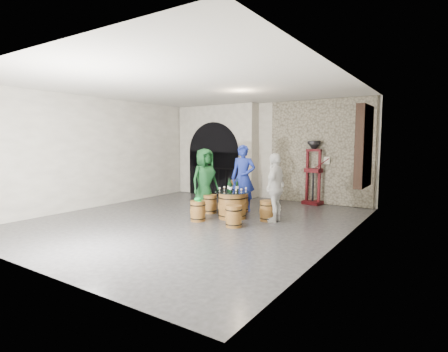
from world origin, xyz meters
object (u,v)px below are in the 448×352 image
Objects in this scene: barrel_stool_right at (267,211)px; person_blue at (243,178)px; wine_bottle_left at (229,186)px; barrel_stool_near_right at (234,216)px; wine_bottle_right at (237,186)px; person_green at (205,180)px; side_barrel at (238,191)px; barrel_table at (232,205)px; wine_bottle_center at (230,187)px; barrel_stool_near_left at (198,211)px; barrel_stool_left at (210,204)px; person_white at (275,187)px; barrel_stool_far at (242,203)px; corking_press at (313,168)px.

barrel_stool_right is 0.27× the size of person_blue.
barrel_stool_right is 1.14m from wine_bottle_left.
wine_bottle_right is at bearing 116.90° from barrel_stool_near_right.
person_green is 5.33× the size of wine_bottle_right.
wine_bottle_right reaches higher than side_barrel.
wine_bottle_left is (-0.10, 0.01, 0.47)m from barrel_table.
barrel_stool_near_left is at bearing -135.70° from wine_bottle_center.
wine_bottle_center is at bearing 44.30° from barrel_stool_near_left.
barrel_table is 1.77× the size of barrel_stool_near_right.
barrel_stool_left is 1.12m from wine_bottle_center.
wine_bottle_center is at bearing 128.13° from barrel_stool_near_right.
barrel_stool_left is at bearing 164.24° from barrel_table.
barrel_stool_right is 0.29× the size of person_green.
barrel_table is 1.77× the size of barrel_stool_left.
wine_bottle_left is (-1.14, -0.27, -0.02)m from person_white.
person_green is at bearing 163.33° from wine_bottle_left.
barrel_stool_near_left is (-0.54, -0.70, -0.09)m from barrel_table.
barrel_stool_left is 1.00× the size of barrel_stool_far.
person_blue is 1.11× the size of person_white.
barrel_stool_left is 0.88m from barrel_stool_far.
person_green reaches higher than wine_bottle_center.
barrel_stool_far is at bearing -110.37° from corking_press.
barrel_stool_right is at bearing -78.97° from person_white.
barrel_stool_right is 0.97m from wine_bottle_right.
person_green is at bearing 170.70° from wine_bottle_right.
person_white is 1.17m from wine_bottle_left.
person_white is 0.85× the size of corking_press.
barrel_table is at bearing -78.97° from person_white.
corking_press is at bearing 86.86° from barrel_stool_right.
barrel_stool_far is 1.00× the size of barrel_stool_near_right.
barrel_stool_near_left is 2.86m from side_barrel.
barrel_stool_right is 1.68m from barrel_stool_near_left.
person_green reaches higher than barrel_stool_near_left.
barrel_table is 0.89m from barrel_stool_near_left.
barrel_table is 0.50m from wine_bottle_center.
wine_bottle_center is at bearing -97.92° from wine_bottle_right.
barrel_stool_left is at bearing -114.46° from corking_press.
side_barrel is at bearing -146.68° from corking_press.
person_green is 0.90× the size of corking_press.
wine_bottle_left is at bearing -149.81° from wine_bottle_right.
wine_bottle_left is at bearing -16.93° from barrel_stool_left.
person_green is 5.33× the size of wine_bottle_left.
corking_press is (0.51, 3.78, 0.88)m from barrel_stool_near_right.
barrel_table is at bearing -99.21° from corking_press.
person_blue is 0.95m from wine_bottle_right.
person_blue is 5.64× the size of wine_bottle_right.
barrel_stool_right is at bearing 12.87° from wine_bottle_left.
barrel_stool_near_left is 1.85m from person_blue.
wine_bottle_center is (0.58, 0.56, 0.57)m from barrel_stool_near_left.
person_green is 3.46m from corking_press.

